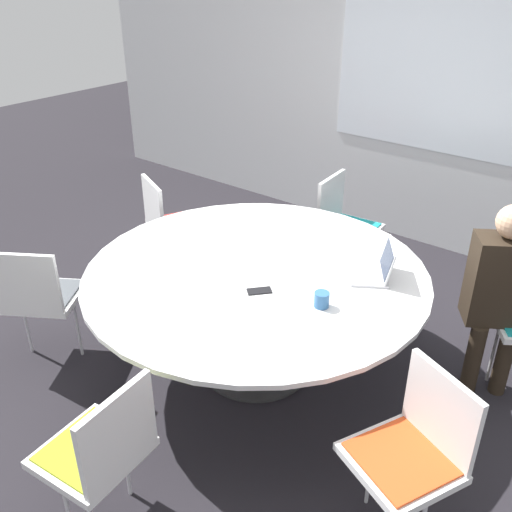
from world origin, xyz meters
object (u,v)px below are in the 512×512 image
(person_0, at_px, (500,286))
(chair_5, at_px, (414,445))
(chair_1, at_px, (344,220))
(laptop, at_px, (376,268))
(chair_2, at_px, (170,219))
(cell_phone, at_px, (259,291))
(chair_4, at_px, (101,447))
(chair_3, at_px, (39,293))
(coffee_cup, at_px, (322,300))

(person_0, bearing_deg, chair_5, 60.23)
(person_0, bearing_deg, chair_1, -56.18)
(laptop, bearing_deg, chair_2, -126.32)
(cell_phone, bearing_deg, chair_4, -87.82)
(chair_4, xyz_separation_m, person_0, (1.01, 2.15, 0.19))
(person_0, xyz_separation_m, laptop, (-0.62, -0.38, 0.07))
(chair_3, distance_m, chair_4, 1.46)
(person_0, height_order, coffee_cup, person_0)
(chair_2, bearing_deg, cell_phone, -1.01)
(chair_3, bearing_deg, person_0, 1.30)
(laptop, bearing_deg, person_0, 88.77)
(chair_1, bearing_deg, chair_5, 33.37)
(chair_4, xyz_separation_m, chair_5, (1.08, 0.87, 0.00))
(chair_1, bearing_deg, coffee_cup, 21.10)
(chair_3, xyz_separation_m, coffee_cup, (1.66, 0.71, 0.25))
(laptop, bearing_deg, chair_5, 4.64)
(coffee_cup, relative_size, cell_phone, 0.58)
(chair_4, bearing_deg, chair_1, 2.13)
(chair_4, xyz_separation_m, laptop, (0.39, 1.76, 0.26))
(laptop, distance_m, cell_phone, 0.72)
(chair_4, bearing_deg, cell_phone, -3.76)
(cell_phone, bearing_deg, chair_2, 154.85)
(chair_1, xyz_separation_m, coffee_cup, (0.71, -1.47, 0.25))
(chair_5, distance_m, cell_phone, 1.19)
(chair_5, bearing_deg, cell_phone, 8.00)
(chair_4, relative_size, coffee_cup, 10.04)
(laptop, relative_size, coffee_cup, 4.27)
(chair_3, height_order, person_0, person_0)
(chair_2, relative_size, person_0, 0.72)
(chair_1, relative_size, chair_3, 1.00)
(chair_2, xyz_separation_m, coffee_cup, (1.82, -0.60, 0.25))
(chair_2, bearing_deg, person_0, 30.17)
(chair_4, relative_size, person_0, 0.72)
(chair_3, relative_size, chair_4, 1.00)
(chair_4, height_order, cell_phone, chair_4)
(chair_5, height_order, person_0, person_0)
(chair_1, bearing_deg, chair_3, -28.35)
(chair_4, xyz_separation_m, coffee_cup, (0.32, 1.28, 0.25))
(chair_2, distance_m, coffee_cup, 1.93)
(chair_3, distance_m, person_0, 2.84)
(person_0, bearing_deg, laptop, -1.23)
(coffee_cup, height_order, cell_phone, coffee_cup)
(person_0, distance_m, coffee_cup, 1.11)
(chair_3, height_order, chair_5, same)
(chair_5, relative_size, laptop, 2.35)
(chair_3, bearing_deg, chair_2, 64.54)
(chair_4, bearing_deg, chair_3, 61.00)
(chair_2, height_order, chair_3, same)
(person_0, bearing_deg, coffee_cup, 18.18)
(cell_phone, bearing_deg, chair_5, -16.21)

